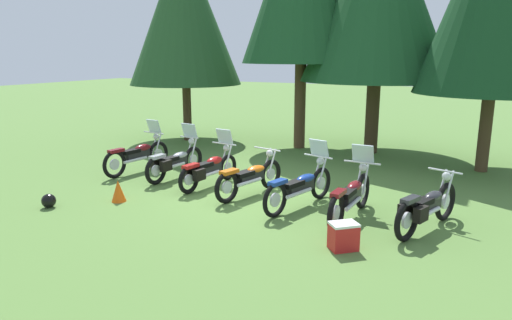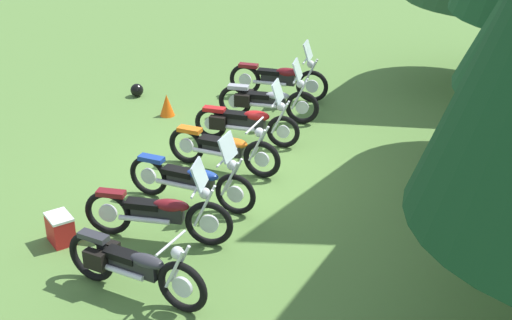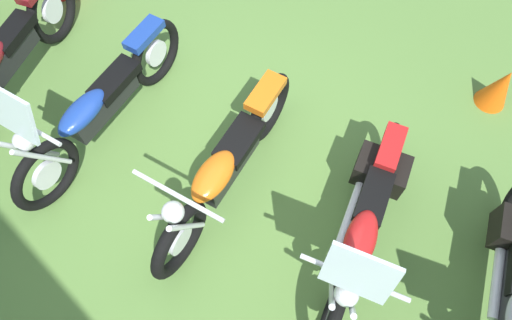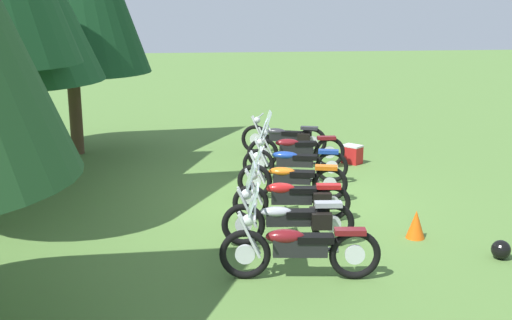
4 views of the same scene
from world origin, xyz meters
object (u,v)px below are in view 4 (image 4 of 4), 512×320
motorcycle_1 (290,219)px  motorcycle_3 (291,178)px  motorcycle_2 (293,196)px  picnic_cooler (352,154)px  traffic_cone (416,224)px  dropped_helmet (501,250)px  motorcycle_4 (293,161)px  motorcycle_5 (295,148)px  motorcycle_6 (285,138)px  motorcycle_0 (298,247)px

motorcycle_1 → motorcycle_3: bearing=-95.4°
motorcycle_2 → picnic_cooler: bearing=-111.3°
motorcycle_2 → picnic_cooler: (3.98, -2.23, -0.22)m
traffic_cone → motorcycle_1: bearing=91.2°
picnic_cooler → dropped_helmet: 6.20m
motorcycle_3 → motorcycle_4: 1.36m
motorcycle_1 → picnic_cooler: (5.19, -2.51, -0.22)m
motorcycle_5 → picnic_cooler: bearing=-166.2°
motorcycle_1 → motorcycle_6: size_ratio=1.00×
motorcycle_6 → motorcycle_2: bearing=101.4°
motorcycle_5 → dropped_helmet: bearing=113.2°
motorcycle_2 → traffic_cone: 2.22m
motorcycle_1 → picnic_cooler: bearing=-110.2°
motorcycle_3 → motorcycle_4: bearing=-87.5°
dropped_helmet → motorcycle_2: bearing=52.5°
motorcycle_3 → picnic_cooler: size_ratio=3.91×
motorcycle_2 → motorcycle_5: (3.71, -0.74, 0.03)m
motorcycle_2 → motorcycle_3: motorcycle_2 is taller
motorcycle_2 → picnic_cooler: 4.57m
motorcycle_5 → motorcycle_4: bearing=81.0°
motorcycle_3 → picnic_cooler: motorcycle_3 is taller
motorcycle_0 → motorcycle_3: motorcycle_0 is taller
motorcycle_4 → motorcycle_6: size_ratio=1.06×
motorcycle_1 → motorcycle_2: bearing=-97.3°
motorcycle_0 → motorcycle_5: 6.31m
motorcycle_1 → motorcycle_4: size_ratio=0.95×
motorcycle_3 → motorcycle_4: size_ratio=0.95×
motorcycle_1 → picnic_cooler: 5.77m
motorcycle_6 → traffic_cone: motorcycle_6 is taller
motorcycle_1 → motorcycle_0: bearing=90.0°
motorcycle_3 → traffic_cone: size_ratio=4.53×
motorcycle_2 → motorcycle_3: (1.24, -0.20, -0.01)m
motorcycle_6 → traffic_cone: (-6.26, -1.13, -0.22)m
motorcycle_5 → traffic_cone: size_ratio=4.91×
motorcycle_2 → dropped_helmet: (-2.19, -2.86, -0.30)m
traffic_cone → motorcycle_2: bearing=58.4°
motorcycle_4 → traffic_cone: bearing=125.7°
motorcycle_3 → motorcycle_1: bearing=93.7°
motorcycle_4 → dropped_helmet: size_ratio=7.67×
motorcycle_1 → motorcycle_2: (1.20, -0.28, -0.00)m
motorcycle_0 → motorcycle_1: size_ratio=1.06×
motorcycle_1 → traffic_cone: bearing=-173.2°
motorcycle_4 → motorcycle_6: 2.55m
motorcycle_4 → motorcycle_6: (2.54, -0.26, -0.01)m
motorcycle_4 → picnic_cooler: 2.26m
motorcycle_2 → dropped_helmet: size_ratio=7.19×
motorcycle_5 → motorcycle_6: size_ratio=1.09×
motorcycle_3 → motorcycle_6: motorcycle_6 is taller
motorcycle_6 → picnic_cooler: 1.87m
motorcycle_0 → dropped_helmet: motorcycle_0 is taller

